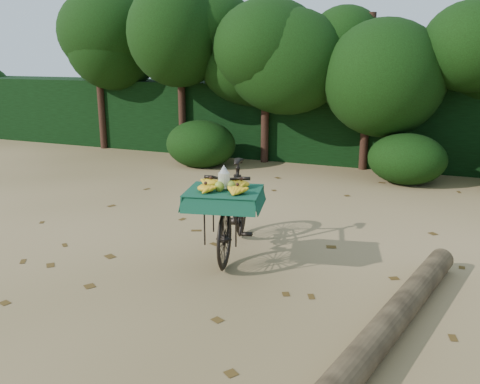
% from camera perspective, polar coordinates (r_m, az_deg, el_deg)
% --- Properties ---
extents(ground, '(80.00, 80.00, 0.00)m').
position_cam_1_polar(ground, '(6.80, 2.06, -6.10)').
color(ground, tan).
rests_on(ground, ground).
extents(vendor_bicycle, '(1.09, 2.02, 1.17)m').
position_cam_1_polar(vendor_bicycle, '(6.43, -0.77, -1.74)').
color(vendor_bicycle, black).
rests_on(vendor_bicycle, ground).
extents(fallen_log, '(1.07, 3.68, 0.27)m').
position_cam_1_polar(fallen_log, '(4.85, 16.26, -14.18)').
color(fallen_log, brown).
rests_on(fallen_log, ground).
extents(hedge_backdrop, '(26.00, 1.80, 1.80)m').
position_cam_1_polar(hedge_backdrop, '(12.54, 12.26, 7.61)').
color(hedge_backdrop, black).
rests_on(hedge_backdrop, ground).
extents(tree_row, '(14.50, 2.00, 4.00)m').
position_cam_1_polar(tree_row, '(11.81, 8.66, 12.70)').
color(tree_row, black).
rests_on(tree_row, ground).
extents(bush_clumps, '(8.80, 1.70, 0.90)m').
position_cam_1_polar(bush_clumps, '(10.58, 12.81, 3.78)').
color(bush_clumps, black).
rests_on(bush_clumps, ground).
extents(leaf_litter, '(7.00, 7.30, 0.01)m').
position_cam_1_polar(leaf_litter, '(7.38, 3.82, -4.37)').
color(leaf_litter, '#4B3414').
rests_on(leaf_litter, ground).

